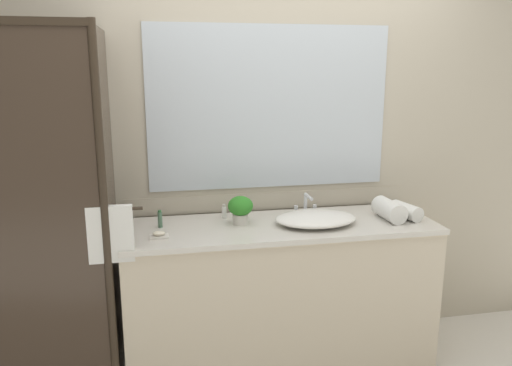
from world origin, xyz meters
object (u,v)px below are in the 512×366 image
at_px(amenity_bottle_shampoo, 224,212).
at_px(amenity_bottle_conditioner, 160,219).
at_px(sink_basin, 316,218).
at_px(soap_dish, 159,235).
at_px(rolled_towel_middle, 389,210).
at_px(rolled_towel_near_edge, 406,211).
at_px(faucet, 306,207).
at_px(potted_plant, 240,208).

relative_size(amenity_bottle_shampoo, amenity_bottle_conditioner, 0.85).
bearing_deg(sink_basin, amenity_bottle_conditioner, 172.72).
height_order(soap_dish, rolled_towel_middle, rolled_towel_middle).
bearing_deg(rolled_towel_near_edge, amenity_bottle_shampoo, 168.57).
xyz_separation_m(sink_basin, faucet, (0.00, 0.20, 0.01)).
relative_size(soap_dish, rolled_towel_near_edge, 0.49).
relative_size(potted_plant, rolled_towel_near_edge, 0.80).
relative_size(amenity_bottle_conditioner, rolled_towel_near_edge, 0.49).
bearing_deg(potted_plant, sink_basin, -11.66).
relative_size(faucet, potted_plant, 1.03).
distance_m(soap_dish, amenity_bottle_shampoo, 0.48).
distance_m(sink_basin, soap_dish, 0.89).
bearing_deg(potted_plant, soap_dish, -161.97).
distance_m(potted_plant, amenity_bottle_shampoo, 0.16).
xyz_separation_m(sink_basin, rolled_towel_middle, (0.46, 0.00, 0.02)).
height_order(faucet, amenity_bottle_shampoo, faucet).
relative_size(faucet, amenity_bottle_shampoo, 1.98).
xyz_separation_m(soap_dish, rolled_towel_near_edge, (1.46, 0.07, 0.03)).
distance_m(faucet, amenity_bottle_shampoo, 0.50).
height_order(potted_plant, soap_dish, potted_plant).
bearing_deg(faucet, sink_basin, -90.00).
distance_m(potted_plant, soap_dish, 0.50).
relative_size(faucet, rolled_towel_near_edge, 0.83).
xyz_separation_m(amenity_bottle_shampoo, rolled_towel_near_edge, (1.07, -0.22, 0.01)).
xyz_separation_m(sink_basin, rolled_towel_near_edge, (0.57, 0.00, 0.01)).
distance_m(amenity_bottle_conditioner, rolled_towel_middle, 1.34).
xyz_separation_m(sink_basin, amenity_bottle_conditioner, (-0.88, 0.11, 0.01)).
bearing_deg(sink_basin, amenity_bottle_shampoo, 156.45).
distance_m(faucet, amenity_bottle_conditioner, 0.89).
bearing_deg(rolled_towel_near_edge, rolled_towel_middle, 179.94).
bearing_deg(amenity_bottle_shampoo, faucet, -2.75).
relative_size(sink_basin, rolled_towel_near_edge, 2.32).
bearing_deg(potted_plant, amenity_bottle_conditioner, 176.86).
distance_m(soap_dish, rolled_towel_near_edge, 1.46).
distance_m(sink_basin, amenity_bottle_shampoo, 0.55).
relative_size(soap_dish, rolled_towel_middle, 0.42).
bearing_deg(potted_plant, amenity_bottle_shampoo, 120.53).
bearing_deg(amenity_bottle_conditioner, rolled_towel_near_edge, -4.33).
xyz_separation_m(potted_plant, rolled_towel_near_edge, (0.99, -0.08, -0.05)).
height_order(faucet, amenity_bottle_conditioner, faucet).
bearing_deg(faucet, amenity_bottle_shampoo, 177.25).
bearing_deg(sink_basin, rolled_towel_near_edge, 0.31).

